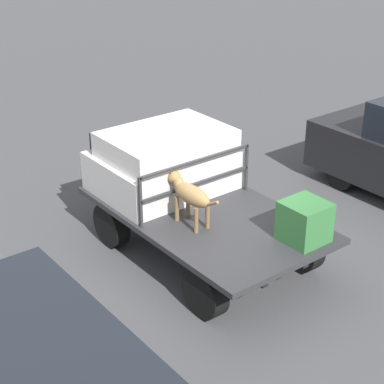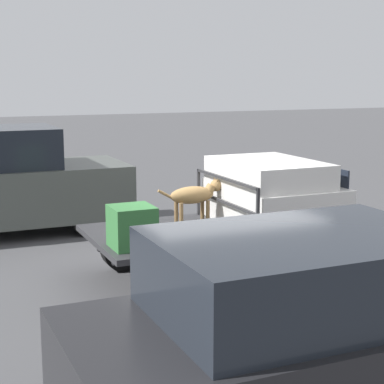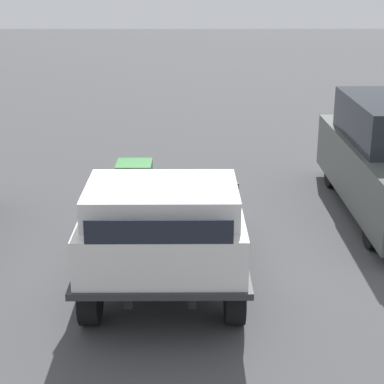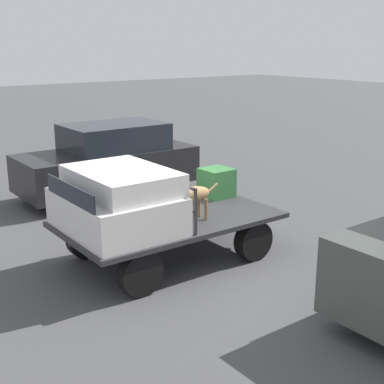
# 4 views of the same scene
# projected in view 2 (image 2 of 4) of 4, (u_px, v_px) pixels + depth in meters

# --- Properties ---
(ground_plane) EXTENTS (80.00, 80.00, 0.00)m
(ground_plane) POSITION_uv_depth(u_px,v_px,m) (214.00, 277.00, 9.57)
(ground_plane) COLOR #474749
(flatbed_truck) EXTENTS (3.64, 2.09, 0.75)m
(flatbed_truck) POSITION_uv_depth(u_px,v_px,m) (215.00, 241.00, 9.47)
(flatbed_truck) COLOR black
(flatbed_truck) RESTS_ON ground
(truck_cab) EXTENTS (1.53, 1.97, 0.96)m
(truck_cab) POSITION_uv_depth(u_px,v_px,m) (273.00, 193.00, 9.74)
(truck_cab) COLOR silver
(truck_cab) RESTS_ON flatbed_truck
(truck_headboard) EXTENTS (0.04, 1.97, 0.75)m
(truck_headboard) POSITION_uv_depth(u_px,v_px,m) (225.00, 194.00, 9.41)
(truck_headboard) COLOR #2D2D30
(truck_headboard) RESTS_ON flatbed_truck
(dog) EXTENTS (1.08, 0.26, 0.70)m
(dog) POSITION_uv_depth(u_px,v_px,m) (196.00, 195.00, 9.63)
(dog) COLOR brown
(dog) RESTS_ON flatbed_truck
(cargo_crate) EXTENTS (0.55, 0.55, 0.55)m
(cargo_crate) POSITION_uv_depth(u_px,v_px,m) (132.00, 227.00, 8.34)
(cargo_crate) COLOR #337038
(cargo_crate) RESTS_ON flatbed_truck
(parked_sedan) EXTENTS (4.23, 1.79, 1.74)m
(parked_sedan) POSITION_uv_depth(u_px,v_px,m) (317.00, 337.00, 5.22)
(parked_sedan) COLOR black
(parked_sedan) RESTS_ON ground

